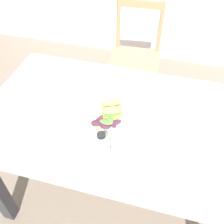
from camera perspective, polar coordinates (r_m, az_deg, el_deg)
ground_plane at (r=1.89m, az=5.08°, el=-17.31°), size 8.86×8.86×0.00m
dining_table at (r=1.38m, az=0.49°, el=-4.63°), size 1.33×0.81×0.74m
chair_wooden_far at (r=2.22m, az=4.97°, el=11.70°), size 0.42×0.42×0.87m
plate_lunch at (r=1.27m, az=-0.48°, el=-1.72°), size 0.29×0.29×0.01m
sandwich_half_front at (r=1.26m, az=-0.02°, el=-0.09°), size 0.11×0.09×0.06m
sandwich_half_back at (r=1.29m, az=-0.05°, el=1.58°), size 0.11×0.09×0.06m
salad_mixed_greens at (r=1.23m, az=-1.62°, el=-2.29°), size 0.15×0.12×0.03m
napkin_folded at (r=1.34m, az=-11.40°, el=0.38°), size 0.14×0.25×0.00m
fork_on_napkin at (r=1.35m, az=-11.28°, el=1.01°), size 0.06×0.18×0.00m
bottle_cold_brew at (r=1.07m, az=-2.20°, el=-8.80°), size 0.07×0.07×0.18m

